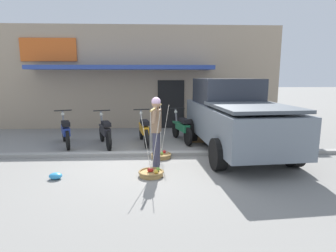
{
  "coord_description": "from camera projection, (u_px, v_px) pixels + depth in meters",
  "views": [
    {
      "loc": [
        0.14,
        -6.86,
        2.2
      ],
      "look_at": [
        0.48,
        0.6,
        0.85
      ],
      "focal_mm": 30.03,
      "sensor_mm": 36.0,
      "label": 1
    }
  ],
  "objects": [
    {
      "name": "parked_truck",
      "position": [
        234.0,
        116.0,
        8.14
      ],
      "size": [
        2.46,
        4.84,
        2.1
      ],
      "color": "slate",
      "rests_on": "ground"
    },
    {
      "name": "motorcycle_end_of_row",
      "position": [
        182.0,
        128.0,
        9.39
      ],
      "size": [
        0.64,
        1.78,
        1.09
      ],
      "color": "black",
      "rests_on": "ground"
    },
    {
      "name": "ground_plane",
      "position": [
        150.0,
        163.0,
        7.13
      ],
      "size": [
        90.0,
        90.0,
        0.0
      ],
      "primitive_type": "plane",
      "color": "gray"
    },
    {
      "name": "sidewalk_curb",
      "position": [
        151.0,
        154.0,
        7.8
      ],
      "size": [
        20.0,
        0.24,
        0.1
      ],
      "primitive_type": "cube",
      "color": "gray",
      "rests_on": "ground"
    },
    {
      "name": "plastic_litter_bag",
      "position": [
        56.0,
        176.0,
        6.03
      ],
      "size": [
        0.28,
        0.22,
        0.14
      ],
      "primitive_type": "ellipsoid",
      "color": "#3393D1",
      "rests_on": "ground"
    },
    {
      "name": "motorcycle_second_in_row",
      "position": [
        105.0,
        132.0,
        8.8
      ],
      "size": [
        0.75,
        1.74,
        1.09
      ],
      "color": "black",
      "rests_on": "ground"
    },
    {
      "name": "fruit_basket_right_side",
      "position": [
        161.0,
        155.0,
        7.58
      ],
      "size": [
        0.57,
        0.57,
        1.45
      ],
      "color": "#B2894C",
      "rests_on": "ground"
    },
    {
      "name": "fruit_vendor",
      "position": [
        156.0,
        127.0,
        6.74
      ],
      "size": [
        0.29,
        1.39,
        1.7
      ],
      "color": "#38384C",
      "rests_on": "ground"
    },
    {
      "name": "wooden_crate",
      "position": [
        197.0,
        137.0,
        9.46
      ],
      "size": [
        0.44,
        0.36,
        0.32
      ],
      "primitive_type": "cube",
      "color": "olive",
      "rests_on": "ground"
    },
    {
      "name": "motorcycle_nearest_shop",
      "position": [
        65.0,
        132.0,
        8.83
      ],
      "size": [
        0.8,
        1.72,
        1.09
      ],
      "color": "black",
      "rests_on": "ground"
    },
    {
      "name": "storefront_building",
      "position": [
        129.0,
        77.0,
        13.93
      ],
      "size": [
        13.0,
        6.0,
        4.2
      ],
      "color": "tan",
      "rests_on": "ground"
    },
    {
      "name": "motorcycle_third_in_row",
      "position": [
        144.0,
        130.0,
        9.06
      ],
      "size": [
        0.55,
        1.81,
        1.09
      ],
      "color": "black",
      "rests_on": "ground"
    },
    {
      "name": "fruit_basket_left_side",
      "position": [
        151.0,
        173.0,
        6.21
      ],
      "size": [
        0.57,
        0.57,
        1.45
      ],
      "color": "#B2894C",
      "rests_on": "ground"
    }
  ]
}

